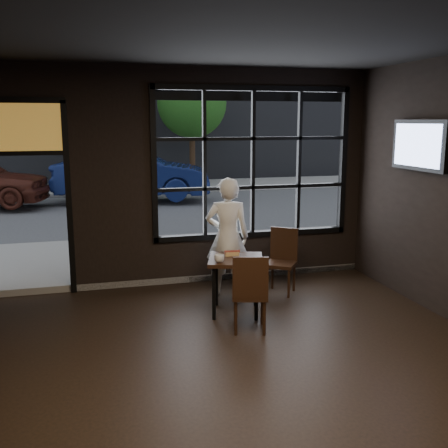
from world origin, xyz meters
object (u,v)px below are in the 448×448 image
object	(u,v)px
man	(227,237)
navy_car	(133,174)
cafe_table	(236,285)
chair_near	(250,292)

from	to	relation	value
man	navy_car	distance (m)	9.02
cafe_table	man	world-z (taller)	man
cafe_table	chair_near	size ratio (longest dim) A/B	0.78
cafe_table	chair_near	distance (m)	0.60
cafe_table	navy_car	xyz separation A→B (m)	(-0.39, 9.73, 0.49)
man	navy_car	world-z (taller)	man
cafe_table	navy_car	world-z (taller)	navy_car
man	navy_car	bearing A→B (deg)	-74.17
navy_car	man	bearing A→B (deg)	-165.82
cafe_table	navy_car	size ratio (longest dim) A/B	0.16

